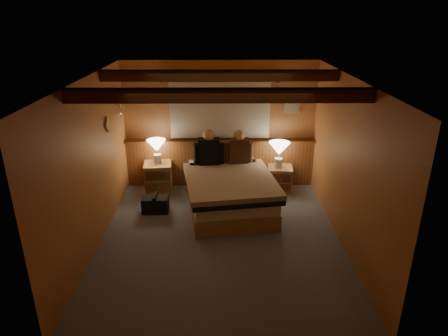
{
  "coord_description": "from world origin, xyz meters",
  "views": [
    {
      "loc": [
        0.01,
        -5.22,
        3.24
      ],
      "look_at": [
        0.06,
        0.4,
        1.0
      ],
      "focal_mm": 32.0,
      "sensor_mm": 36.0,
      "label": 1
    }
  ],
  "objects_px": {
    "nightstand_left": "(158,177)",
    "person_right": "(239,149)",
    "duffel_bag": "(155,204)",
    "bed": "(229,192)",
    "lamp_left": "(157,147)",
    "person_left": "(209,150)",
    "nightstand_right": "(280,179)",
    "lamp_right": "(279,150)"
  },
  "relations": [
    {
      "from": "lamp_left",
      "to": "bed",
      "type": "bearing_deg",
      "value": -30.94
    },
    {
      "from": "nightstand_right",
      "to": "person_right",
      "type": "height_order",
      "value": "person_right"
    },
    {
      "from": "bed",
      "to": "person_right",
      "type": "distance_m",
      "value": 0.88
    },
    {
      "from": "nightstand_right",
      "to": "duffel_bag",
      "type": "relative_size",
      "value": 1.09
    },
    {
      "from": "lamp_right",
      "to": "duffel_bag",
      "type": "height_order",
      "value": "lamp_right"
    },
    {
      "from": "person_right",
      "to": "duffel_bag",
      "type": "xyz_separation_m",
      "value": [
        -1.45,
        -0.74,
        -0.74
      ]
    },
    {
      "from": "nightstand_right",
      "to": "bed",
      "type": "bearing_deg",
      "value": -138.47
    },
    {
      "from": "nightstand_left",
      "to": "nightstand_right",
      "type": "distance_m",
      "value": 2.3
    },
    {
      "from": "lamp_left",
      "to": "nightstand_left",
      "type": "bearing_deg",
      "value": -94.15
    },
    {
      "from": "nightstand_left",
      "to": "person_left",
      "type": "xyz_separation_m",
      "value": [
        0.97,
        -0.19,
        0.62
      ]
    },
    {
      "from": "nightstand_right",
      "to": "duffel_bag",
      "type": "bearing_deg",
      "value": -155.7
    },
    {
      "from": "bed",
      "to": "nightstand_left",
      "type": "bearing_deg",
      "value": 140.87
    },
    {
      "from": "person_right",
      "to": "person_left",
      "type": "bearing_deg",
      "value": -176.05
    },
    {
      "from": "nightstand_left",
      "to": "person_right",
      "type": "bearing_deg",
      "value": -10.42
    },
    {
      "from": "bed",
      "to": "lamp_right",
      "type": "relative_size",
      "value": 4.07
    },
    {
      "from": "bed",
      "to": "nightstand_left",
      "type": "height_order",
      "value": "bed"
    },
    {
      "from": "person_left",
      "to": "lamp_right",
      "type": "bearing_deg",
      "value": 2.25
    },
    {
      "from": "nightstand_right",
      "to": "person_right",
      "type": "xyz_separation_m",
      "value": [
        -0.79,
        -0.08,
        0.63
      ]
    },
    {
      "from": "lamp_left",
      "to": "duffel_bag",
      "type": "height_order",
      "value": "lamp_left"
    },
    {
      "from": "lamp_left",
      "to": "person_left",
      "type": "bearing_deg",
      "value": -12.05
    },
    {
      "from": "lamp_left",
      "to": "duffel_bag",
      "type": "bearing_deg",
      "value": -85.78
    },
    {
      "from": "nightstand_left",
      "to": "lamp_left",
      "type": "height_order",
      "value": "lamp_left"
    },
    {
      "from": "bed",
      "to": "nightstand_right",
      "type": "height_order",
      "value": "bed"
    },
    {
      "from": "bed",
      "to": "nightstand_right",
      "type": "distance_m",
      "value": 1.23
    },
    {
      "from": "lamp_right",
      "to": "person_left",
      "type": "bearing_deg",
      "value": -174.73
    },
    {
      "from": "nightstand_left",
      "to": "duffel_bag",
      "type": "distance_m",
      "value": 0.87
    },
    {
      "from": "bed",
      "to": "person_left",
      "type": "relative_size",
      "value": 3.03
    },
    {
      "from": "lamp_right",
      "to": "person_right",
      "type": "distance_m",
      "value": 0.75
    },
    {
      "from": "nightstand_left",
      "to": "nightstand_right",
      "type": "relative_size",
      "value": 1.14
    },
    {
      "from": "person_left",
      "to": "person_right",
      "type": "bearing_deg",
      "value": 4.45
    },
    {
      "from": "nightstand_left",
      "to": "nightstand_right",
      "type": "xyz_separation_m",
      "value": [
        2.3,
        -0.04,
        -0.03
      ]
    },
    {
      "from": "lamp_left",
      "to": "duffel_bag",
      "type": "relative_size",
      "value": 1.01
    },
    {
      "from": "nightstand_left",
      "to": "lamp_left",
      "type": "bearing_deg",
      "value": 80.0
    },
    {
      "from": "person_left",
      "to": "duffel_bag",
      "type": "relative_size",
      "value": 1.49
    },
    {
      "from": "duffel_bag",
      "to": "lamp_right",
      "type": "bearing_deg",
      "value": 18.54
    },
    {
      "from": "person_left",
      "to": "person_right",
      "type": "height_order",
      "value": "person_left"
    },
    {
      "from": "bed",
      "to": "person_left",
      "type": "bearing_deg",
      "value": 112.51
    },
    {
      "from": "person_left",
      "to": "person_right",
      "type": "distance_m",
      "value": 0.55
    },
    {
      "from": "bed",
      "to": "duffel_bag",
      "type": "relative_size",
      "value": 4.52
    },
    {
      "from": "nightstand_left",
      "to": "lamp_left",
      "type": "xyz_separation_m",
      "value": [
        0.0,
        0.02,
        0.6
      ]
    },
    {
      "from": "nightstand_right",
      "to": "person_right",
      "type": "bearing_deg",
      "value": -169.89
    },
    {
      "from": "person_left",
      "to": "lamp_left",
      "type": "bearing_deg",
      "value": 164.93
    }
  ]
}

